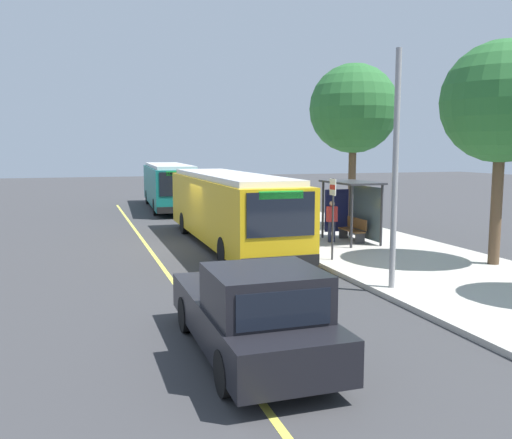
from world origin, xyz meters
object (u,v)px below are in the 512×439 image
object	(u,v)px
transit_bus_main	(229,206)
route_sign_post	(333,208)
waiting_bench	(353,229)
pedestrian_commuter	(332,219)
transit_bus_second	(169,184)
pickup_truck	(252,313)

from	to	relation	value
transit_bus_main	route_sign_post	distance (m)	5.22
route_sign_post	waiting_bench	bearing A→B (deg)	142.12
waiting_bench	pedestrian_commuter	distance (m)	1.11
waiting_bench	route_sign_post	distance (m)	4.38
transit_bus_second	pedestrian_commuter	bearing A→B (deg)	13.96
pickup_truck	transit_bus_main	bearing A→B (deg)	166.86
transit_bus_main	transit_bus_second	size ratio (longest dim) A/B	1.05
transit_bus_main	transit_bus_second	distance (m)	14.96
pickup_truck	transit_bus_second	bearing A→B (deg)	174.23
transit_bus_second	pickup_truck	xyz separation A→B (m)	(26.85, -2.71, -0.76)
waiting_bench	pedestrian_commuter	bearing A→B (deg)	-88.87
transit_bus_main	pickup_truck	xyz separation A→B (m)	(11.89, -2.78, -0.76)
transit_bus_second	waiting_bench	bearing A→B (deg)	17.23
transit_bus_main	pickup_truck	world-z (taller)	transit_bus_main
transit_bus_main	waiting_bench	world-z (taller)	transit_bus_main
transit_bus_second	route_sign_post	bearing A→B (deg)	7.22
waiting_bench	pickup_truck	bearing A→B (deg)	-36.25
pedestrian_commuter	pickup_truck	bearing A→B (deg)	-32.63
pickup_truck	route_sign_post	world-z (taller)	route_sign_post
transit_bus_main	waiting_bench	bearing A→B (deg)	75.26
transit_bus_main	route_sign_post	bearing A→B (deg)	27.64
transit_bus_second	pickup_truck	size ratio (longest dim) A/B	2.19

